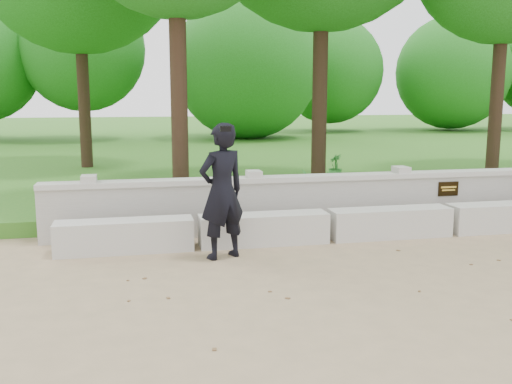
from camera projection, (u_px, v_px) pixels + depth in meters
lawn at (270, 152)px, 20.69m from camera, size 40.00×22.00×0.25m
concrete_bench at (449, 220)px, 9.01m from camera, size 11.90×0.45×0.45m
parapet_wall at (427, 197)px, 9.64m from camera, size 12.50×0.35×0.90m
man_main at (222, 191)px, 7.56m from camera, size 0.78×0.73×1.82m
shrub_a at (307, 188)px, 9.91m from camera, size 0.40×0.40×0.64m
shrub_b at (330, 188)px, 10.00m from camera, size 0.34×0.39×0.61m
shrub_d at (335, 167)px, 13.18m from camera, size 0.35×0.38×0.57m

